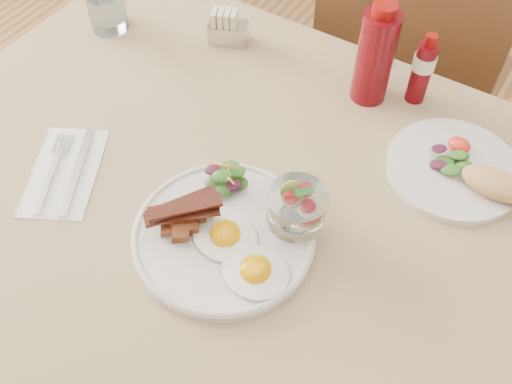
{
  "coord_description": "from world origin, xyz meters",
  "views": [
    {
      "loc": [
        0.27,
        -0.48,
        1.49
      ],
      "look_at": [
        -0.01,
        -0.04,
        0.82
      ],
      "focal_mm": 40.0,
      "sensor_mm": 36.0,
      "label": 1
    }
  ],
  "objects_px": {
    "chair_far": "(406,79)",
    "ketchup_bottle": "(375,56)",
    "main_plate": "(224,236)",
    "second_plate": "(464,171)",
    "sugar_caddy": "(227,29)",
    "fruit_cup": "(297,207)",
    "table": "(271,235)",
    "water_glass": "(105,3)",
    "hot_sauce_bottle": "(422,69)"
  },
  "relations": [
    {
      "from": "fruit_cup",
      "to": "sugar_caddy",
      "type": "relative_size",
      "value": 1.04
    },
    {
      "from": "main_plate",
      "to": "chair_far",
      "type": "bearing_deg",
      "value": 87.91
    },
    {
      "from": "chair_far",
      "to": "ketchup_bottle",
      "type": "height_order",
      "value": "ketchup_bottle"
    },
    {
      "from": "main_plate",
      "to": "second_plate",
      "type": "xyz_separation_m",
      "value": [
        0.27,
        0.31,
        0.01
      ]
    },
    {
      "from": "hot_sauce_bottle",
      "to": "sugar_caddy",
      "type": "relative_size",
      "value": 1.61
    },
    {
      "from": "ketchup_bottle",
      "to": "fruit_cup",
      "type": "bearing_deg",
      "value": -83.57
    },
    {
      "from": "second_plate",
      "to": "sugar_caddy",
      "type": "distance_m",
      "value": 0.54
    },
    {
      "from": "fruit_cup",
      "to": "water_glass",
      "type": "distance_m",
      "value": 0.64
    },
    {
      "from": "table",
      "to": "hot_sauce_bottle",
      "type": "height_order",
      "value": "hot_sauce_bottle"
    },
    {
      "from": "second_plate",
      "to": "hot_sauce_bottle",
      "type": "xyz_separation_m",
      "value": [
        -0.14,
        0.14,
        0.05
      ]
    },
    {
      "from": "ketchup_bottle",
      "to": "second_plate",
      "type": "bearing_deg",
      "value": -24.22
    },
    {
      "from": "main_plate",
      "to": "water_glass",
      "type": "bearing_deg",
      "value": 147.93
    },
    {
      "from": "table",
      "to": "main_plate",
      "type": "xyz_separation_m",
      "value": [
        -0.03,
        -0.1,
        0.1
      ]
    },
    {
      "from": "table",
      "to": "sugar_caddy",
      "type": "bearing_deg",
      "value": 133.49
    },
    {
      "from": "chair_far",
      "to": "fruit_cup",
      "type": "xyz_separation_m",
      "value": [
        0.06,
        -0.69,
        0.29
      ]
    },
    {
      "from": "ketchup_bottle",
      "to": "sugar_caddy",
      "type": "xyz_separation_m",
      "value": [
        -0.31,
        -0.01,
        -0.06
      ]
    },
    {
      "from": "chair_far",
      "to": "main_plate",
      "type": "bearing_deg",
      "value": -92.09
    },
    {
      "from": "chair_far",
      "to": "hot_sauce_bottle",
      "type": "bearing_deg",
      "value": -72.58
    },
    {
      "from": "second_plate",
      "to": "sugar_caddy",
      "type": "xyz_separation_m",
      "value": [
        -0.53,
        0.09,
        0.01
      ]
    },
    {
      "from": "main_plate",
      "to": "sugar_caddy",
      "type": "xyz_separation_m",
      "value": [
        -0.26,
        0.4,
        0.02
      ]
    },
    {
      "from": "table",
      "to": "ketchup_bottle",
      "type": "relative_size",
      "value": 6.77
    },
    {
      "from": "table",
      "to": "hot_sauce_bottle",
      "type": "distance_m",
      "value": 0.4
    },
    {
      "from": "main_plate",
      "to": "hot_sauce_bottle",
      "type": "bearing_deg",
      "value": 74.46
    },
    {
      "from": "sugar_caddy",
      "to": "hot_sauce_bottle",
      "type": "bearing_deg",
      "value": -16.47
    },
    {
      "from": "chair_far",
      "to": "main_plate",
      "type": "distance_m",
      "value": 0.8
    },
    {
      "from": "main_plate",
      "to": "second_plate",
      "type": "distance_m",
      "value": 0.41
    },
    {
      "from": "water_glass",
      "to": "sugar_caddy",
      "type": "bearing_deg",
      "value": 20.83
    },
    {
      "from": "fruit_cup",
      "to": "hot_sauce_bottle",
      "type": "distance_m",
      "value": 0.38
    },
    {
      "from": "chair_far",
      "to": "sugar_caddy",
      "type": "bearing_deg",
      "value": -129.47
    },
    {
      "from": "fruit_cup",
      "to": "hot_sauce_bottle",
      "type": "relative_size",
      "value": 0.65
    },
    {
      "from": "hot_sauce_bottle",
      "to": "sugar_caddy",
      "type": "distance_m",
      "value": 0.39
    },
    {
      "from": "sugar_caddy",
      "to": "water_glass",
      "type": "distance_m",
      "value": 0.25
    },
    {
      "from": "hot_sauce_bottle",
      "to": "second_plate",
      "type": "bearing_deg",
      "value": -44.26
    },
    {
      "from": "ketchup_bottle",
      "to": "sugar_caddy",
      "type": "bearing_deg",
      "value": -178.83
    },
    {
      "from": "fruit_cup",
      "to": "ketchup_bottle",
      "type": "relative_size",
      "value": 0.47
    },
    {
      "from": "chair_far",
      "to": "fruit_cup",
      "type": "height_order",
      "value": "chair_far"
    },
    {
      "from": "chair_far",
      "to": "second_plate",
      "type": "relative_size",
      "value": 3.9
    },
    {
      "from": "table",
      "to": "second_plate",
      "type": "distance_m",
      "value": 0.34
    },
    {
      "from": "sugar_caddy",
      "to": "table",
      "type": "bearing_deg",
      "value": -69.65
    },
    {
      "from": "main_plate",
      "to": "fruit_cup",
      "type": "height_order",
      "value": "fruit_cup"
    },
    {
      "from": "fruit_cup",
      "to": "ketchup_bottle",
      "type": "bearing_deg",
      "value": 96.43
    },
    {
      "from": "sugar_caddy",
      "to": "second_plate",
      "type": "bearing_deg",
      "value": -32.96
    },
    {
      "from": "water_glass",
      "to": "chair_far",
      "type": "bearing_deg",
      "value": 40.09
    },
    {
      "from": "main_plate",
      "to": "ketchup_bottle",
      "type": "relative_size",
      "value": 1.42
    },
    {
      "from": "ketchup_bottle",
      "to": "sugar_caddy",
      "type": "relative_size",
      "value": 2.21
    },
    {
      "from": "second_plate",
      "to": "hot_sauce_bottle",
      "type": "relative_size",
      "value": 1.67
    },
    {
      "from": "ketchup_bottle",
      "to": "table",
      "type": "bearing_deg",
      "value": -93.59
    },
    {
      "from": "fruit_cup",
      "to": "second_plate",
      "type": "xyz_separation_m",
      "value": [
        0.18,
        0.24,
        -0.05
      ]
    },
    {
      "from": "main_plate",
      "to": "water_glass",
      "type": "relative_size",
      "value": 2.16
    },
    {
      "from": "chair_far",
      "to": "fruit_cup",
      "type": "bearing_deg",
      "value": -85.18
    }
  ]
}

